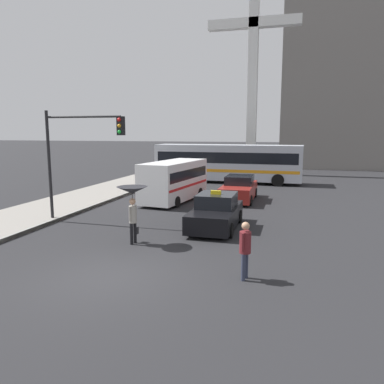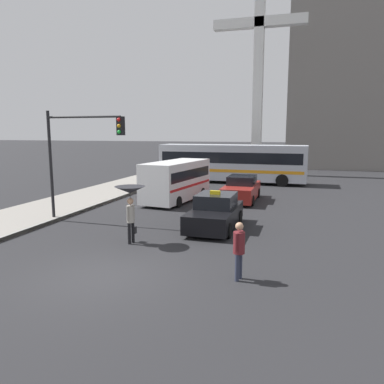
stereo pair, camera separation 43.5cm
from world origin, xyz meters
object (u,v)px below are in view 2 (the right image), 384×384
Objects in this scene: taxi at (215,213)px; ambulance_van at (177,179)px; sedan_red at (241,189)px; pedestrian_man at (239,246)px; traffic_light at (80,145)px; pedestrian_with_umbrella at (130,196)px; city_bus at (232,162)px; monument_cross at (259,56)px.

ambulance_van is at bearing -56.91° from taxi.
ambulance_van is at bearing 18.09° from sedan_red.
traffic_light reaches higher than pedestrian_man.
ambulance_van is 2.73× the size of pedestrian_with_umbrella.
taxi is 15.22m from city_bus.
pedestrian_with_umbrella is at bearing -103.83° from pedestrian_man.
monument_cross reaches higher than pedestrian_with_umbrella.
sedan_red is 0.90× the size of traffic_light.
monument_cross is (-0.94, 21.97, 10.61)m from taxi.
pedestrian_man is 9.68m from traffic_light.
traffic_light is at bearing -106.33° from pedestrian_man.
ambulance_van is 0.49× the size of city_bus.
ambulance_van is at bearing 19.92° from pedestrian_with_umbrella.
monument_cross reaches higher than pedestrian_man.
city_bus is 11.86m from monument_cross.
pedestrian_with_umbrella is 5.13m from pedestrian_man.
pedestrian_man reaches higher than sedan_red.
monument_cross reaches higher than traffic_light.
city_bus reaches higher than sedan_red.
pedestrian_with_umbrella is (-2.53, -3.08, 1.11)m from taxi.
pedestrian_with_umbrella is (-2.56, -10.03, 1.10)m from sedan_red.
sedan_red is at bearing -90.26° from taxi.
taxi is 0.81× the size of traffic_light.
traffic_light is (-4.02, -15.77, 1.87)m from city_bus.
taxi is 1.91× the size of pedestrian_with_umbrella.
pedestrian_man is 0.33× the size of traffic_light.
traffic_light reaches higher than pedestrian_with_umbrella.
pedestrian_man is (4.03, -20.48, -0.73)m from city_bus.
monument_cross is (-2.88, 27.41, 10.29)m from pedestrian_man.
taxi is 5.79m from pedestrian_man.
pedestrian_with_umbrella is 0.42× the size of traffic_light.
ambulance_van is 3.54× the size of pedestrian_man.
taxi is at bearing -27.25° from pedestrian_with_umbrella.
traffic_light is 24.52m from monument_cross.
pedestrian_man is at bearing 124.76° from ambulance_van.
ambulance_van reaches higher than taxi.
ambulance_van is (-3.73, 5.72, 0.66)m from taxi.
monument_cross is (5.17, 22.70, 7.69)m from traffic_light.
sedan_red is at bearing -86.31° from monument_cross.
sedan_red is 10.41m from pedestrian_with_umbrella.
traffic_light is at bearing -12.91° from city_bus.
pedestrian_man is at bearing -30.33° from traffic_light.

